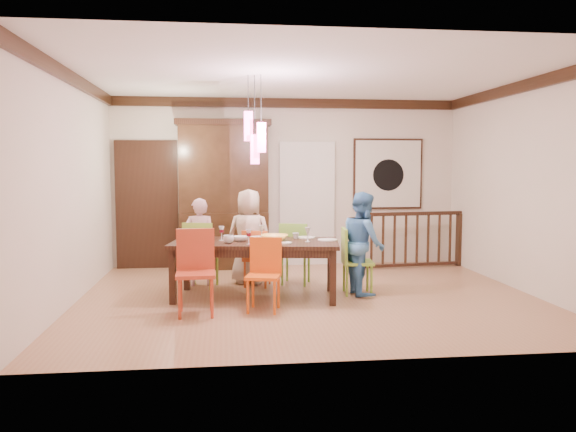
{
  "coord_description": "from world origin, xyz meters",
  "views": [
    {
      "loc": [
        -1.11,
        -7.26,
        1.72
      ],
      "look_at": [
        -0.24,
        0.28,
        1.06
      ],
      "focal_mm": 35.0,
      "sensor_mm": 36.0,
      "label": 1
    }
  ],
  "objects": [
    {
      "name": "plate_near_mid",
      "position": [
        -0.38,
        -0.2,
        0.76
      ],
      "size": [
        0.26,
        0.26,
        0.01
      ],
      "primitive_type": "cylinder",
      "color": "white",
      "rests_on": "dining_table"
    },
    {
      "name": "plate_end_right",
      "position": [
        0.26,
        0.02,
        0.76
      ],
      "size": [
        0.26,
        0.26,
        0.01
      ],
      "primitive_type": "cylinder",
      "color": "white",
      "rests_on": "dining_table"
    },
    {
      "name": "crown_molding",
      "position": [
        0.0,
        0.0,
        2.82
      ],
      "size": [
        6.0,
        5.0,
        0.16
      ],
      "primitive_type": null,
      "color": "black",
      "rests_on": "wall_back"
    },
    {
      "name": "white_doorway",
      "position": [
        0.35,
        2.46,
        1.05
      ],
      "size": [
        0.97,
        0.05,
        2.22
      ],
      "primitive_type": "cube",
      "color": "silver",
      "rests_on": "wall_back"
    },
    {
      "name": "wine_glass_c",
      "position": [
        -0.8,
        -0.24,
        0.84
      ],
      "size": [
        0.08,
        0.08,
        0.19
      ],
      "primitive_type": null,
      "color": "#590C19",
      "rests_on": "dining_table"
    },
    {
      "name": "plate_near_left",
      "position": [
        -1.39,
        -0.21,
        0.76
      ],
      "size": [
        0.26,
        0.26,
        0.01
      ],
      "primitive_type": "cylinder",
      "color": "white",
      "rests_on": "dining_table"
    },
    {
      "name": "china_hutch",
      "position": [
        -1.1,
        2.3,
        1.26
      ],
      "size": [
        1.59,
        0.46,
        2.52
      ],
      "color": "black",
      "rests_on": "floor"
    },
    {
      "name": "person_far_left",
      "position": [
        -1.46,
        0.88,
        0.64
      ],
      "size": [
        0.47,
        0.31,
        1.28
      ],
      "primitive_type": "imported",
      "rotation": [
        0.0,
        0.0,
        3.14
      ],
      "color": "beige",
      "rests_on": "floor"
    },
    {
      "name": "plate_far_left",
      "position": [
        -1.42,
        0.37,
        0.76
      ],
      "size": [
        0.26,
        0.26,
        0.01
      ],
      "primitive_type": "cylinder",
      "color": "white",
      "rests_on": "dining_table"
    },
    {
      "name": "chair_near_mid",
      "position": [
        -0.65,
        -0.67,
        0.5
      ],
      "size": [
        0.48,
        0.48,
        0.87
      ],
      "rotation": [
        0.0,
        0.0,
        -0.24
      ],
      "color": "#E45511",
      "rests_on": "floor"
    },
    {
      "name": "chair_far_mid",
      "position": [
        -0.63,
        0.75,
        0.47
      ],
      "size": [
        0.46,
        0.46,
        0.83
      ],
      "rotation": [
        0.0,
        0.0,
        2.86
      ],
      "color": "#C64D1C",
      "rests_on": "floor"
    },
    {
      "name": "painting",
      "position": [
        1.8,
        2.46,
        1.6
      ],
      "size": [
        1.25,
        0.06,
        1.25
      ],
      "color": "black",
      "rests_on": "wall_back"
    },
    {
      "name": "small_bowl",
      "position": [
        -0.89,
        0.07,
        0.78
      ],
      "size": [
        0.24,
        0.24,
        0.07
      ],
      "primitive_type": "imported",
      "rotation": [
        0.0,
        0.0,
        -0.13
      ],
      "color": "white",
      "rests_on": "dining_table"
    },
    {
      "name": "wine_glass_a",
      "position": [
        -1.14,
        0.18,
        0.84
      ],
      "size": [
        0.08,
        0.08,
        0.19
      ],
      "primitive_type": null,
      "color": "#590C19",
      "rests_on": "dining_table"
    },
    {
      "name": "cup_right",
      "position": [
        -0.14,
        0.23,
        0.79
      ],
      "size": [
        0.1,
        0.1,
        0.08
      ],
      "primitive_type": "imported",
      "rotation": [
        0.0,
        0.0,
        -0.1
      ],
      "color": "silver",
      "rests_on": "dining_table"
    },
    {
      "name": "chair_far_left",
      "position": [
        -1.43,
        0.77,
        0.54
      ],
      "size": [
        0.53,
        0.53,
        0.95
      ],
      "rotation": [
        0.0,
        0.0,
        2.88
      ],
      "color": "#7EA42F",
      "rests_on": "floor"
    },
    {
      "name": "wine_glass_d",
      "position": [
        -0.02,
        -0.08,
        0.84
      ],
      "size": [
        0.08,
        0.08,
        0.19
      ],
      "primitive_type": null,
      "color": "silver",
      "rests_on": "dining_table"
    },
    {
      "name": "balustrade",
      "position": [
        2.08,
        1.95,
        0.5
      ],
      "size": [
        1.99,
        0.3,
        0.96
      ],
      "rotation": [
        0.0,
        0.0,
        0.11
      ],
      "color": "black",
      "rests_on": "floor"
    },
    {
      "name": "plate_far_right",
      "position": [
        0.01,
        0.31,
        0.76
      ],
      "size": [
        0.26,
        0.26,
        0.01
      ],
      "primitive_type": "cylinder",
      "color": "white",
      "rests_on": "dining_table"
    },
    {
      "name": "ceiling",
      "position": [
        0.0,
        0.0,
        2.9
      ],
      "size": [
        6.0,
        6.0,
        0.0
      ],
      "primitive_type": "plane",
      "rotation": [
        3.14,
        0.0,
        0.0
      ],
      "color": "white",
      "rests_on": "wall_back"
    },
    {
      "name": "wine_glass_b",
      "position": [
        -0.6,
        0.26,
        0.84
      ],
      "size": [
        0.08,
        0.08,
        0.19
      ],
      "primitive_type": null,
      "color": "silver",
      "rests_on": "dining_table"
    },
    {
      "name": "floor",
      "position": [
        0.0,
        0.0,
        0.0
      ],
      "size": [
        6.0,
        6.0,
        0.0
      ],
      "primitive_type": "plane",
      "color": "#A57150",
      "rests_on": "ground"
    },
    {
      "name": "person_end_right",
      "position": [
        0.77,
        0.1,
        0.7
      ],
      "size": [
        0.58,
        0.71,
        1.39
      ],
      "primitive_type": "imported",
      "rotation": [
        0.0,
        0.0,
        1.65
      ],
      "color": "#4581C1",
      "rests_on": "floor"
    },
    {
      "name": "napkin",
      "position": [
        -0.71,
        -0.35,
        0.76
      ],
      "size": [
        0.18,
        0.14,
        0.01
      ],
      "primitive_type": "cube",
      "color": "#D83359",
      "rests_on": "dining_table"
    },
    {
      "name": "chair_end_right",
      "position": [
        0.69,
        0.1,
        0.51
      ],
      "size": [
        0.44,
        0.44,
        0.9
      ],
      "rotation": [
        0.0,
        0.0,
        1.48
      ],
      "color": "#81B233",
      "rests_on": "floor"
    },
    {
      "name": "wall_right",
      "position": [
        3.0,
        0.0,
        1.45
      ],
      "size": [
        0.0,
        5.0,
        5.0
      ],
      "primitive_type": "plane",
      "rotation": [
        1.57,
        0.0,
        -1.57
      ],
      "color": "beige",
      "rests_on": "floor"
    },
    {
      "name": "wall_left",
      "position": [
        -3.0,
        0.0,
        1.45
      ],
      "size": [
        0.0,
        5.0,
        5.0
      ],
      "primitive_type": "plane",
      "rotation": [
        1.57,
        0.0,
        1.57
      ],
      "color": "beige",
      "rests_on": "floor"
    },
    {
      "name": "dining_table",
      "position": [
        -0.7,
        0.05,
        0.67
      ],
      "size": [
        2.29,
        1.3,
        0.75
      ],
      "rotation": [
        0.0,
        0.0,
        -0.15
      ],
      "color": "black",
      "rests_on": "floor"
    },
    {
      "name": "chair_near_left",
      "position": [
        -1.44,
        -0.75,
        0.57
      ],
      "size": [
        0.46,
        0.46,
        0.99
      ],
      "rotation": [
        0.0,
        0.0,
        0.04
      ],
      "color": "#AE381E",
      "rests_on": "floor"
    },
    {
      "name": "pendant_cluster",
      "position": [
        -0.7,
        0.05,
        2.11
      ],
      "size": [
        0.27,
        0.21,
        1.14
      ],
      "color": "#F0488E",
      "rests_on": "ceiling"
    },
    {
      "name": "plate_far_mid",
      "position": [
        -0.62,
        0.4,
        0.76
      ],
      "size": [
        0.26,
        0.26,
        0.01
      ],
      "primitive_type": "cylinder",
      "color": "white",
      "rests_on": "dining_table"
    },
    {
      "name": "cup_left",
      "position": [
        -1.05,
        -0.12,
        0.8
      ],
      "size": [
        0.17,
        0.17,
        0.11
      ],
      "primitive_type": "imported",
      "rotation": [
        0.0,
        0.0,
        0.28
      ],
      "color": "silver",
      "rests_on": "dining_table"
    },
    {
      "name": "chair_far_right",
      "position": [
        -0.06,
        0.85,
        0.52
      ],
      "size": [
        0.52,
        0.52,
        0.91
      ],
      "rotation": [
        0.0,
        0.0,
        2.81
      ],
      "color": "#74B239",
      "rests_on": "floor"
    },
    {
      "name": "wall_back",
      "position": [
        0.0,
        2.5,
        1.45
      ],
      "size": [
        6.0,
        0.0,
        6.0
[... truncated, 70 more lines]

